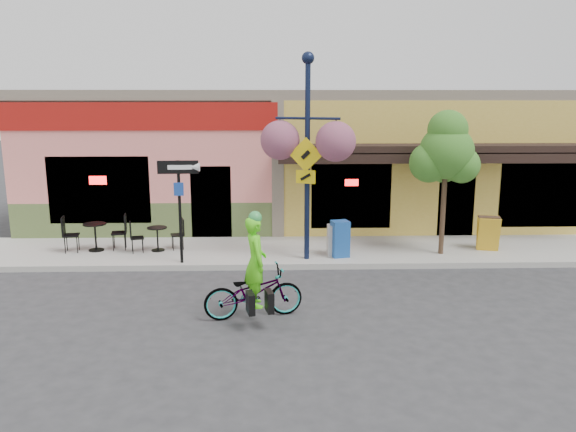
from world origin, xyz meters
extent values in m
plane|color=#2D2D30|center=(0.00, 0.00, 0.00)|extent=(90.00, 90.00, 0.00)
cube|color=#9E9B93|center=(0.00, 2.00, 0.07)|extent=(24.00, 3.00, 0.15)
cube|color=#A8A59E|center=(0.00, 0.55, 0.07)|extent=(24.00, 0.12, 0.15)
imported|color=maroon|center=(-1.56, -2.59, 0.52)|extent=(2.07, 1.10, 1.03)
imported|color=#56E918|center=(-1.51, -2.59, 0.90)|extent=(0.56, 0.73, 1.80)
camera|label=1|loc=(-1.17, -13.13, 4.29)|focal=35.00mm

